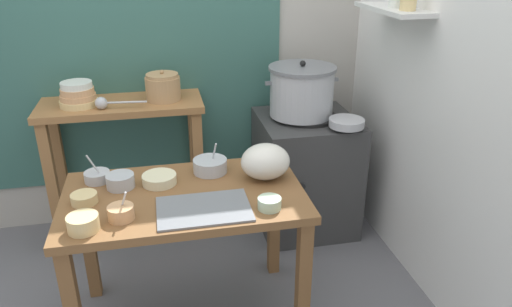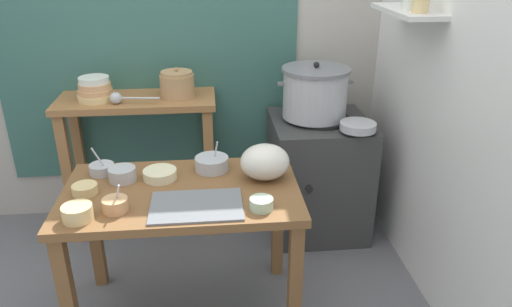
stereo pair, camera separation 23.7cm
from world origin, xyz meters
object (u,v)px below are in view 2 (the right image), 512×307
Objects in this scene: prep_bowl_0 at (122,174)px; prep_bowl_1 at (115,204)px; prep_table at (183,210)px; wide_pan at (358,126)px; clay_pot at (177,84)px; prep_bowl_3 at (160,174)px; prep_bowl_7 at (77,212)px; prep_bowl_5 at (261,203)px; prep_bowl_6 at (102,168)px; stove_block at (318,175)px; prep_bowl_2 at (212,163)px; bowl_stack_enamel at (95,90)px; ladle at (118,98)px; serving_tray at (196,206)px; steamer_pot at (315,92)px; back_shelf_table at (140,132)px; prep_bowl_4 at (85,189)px; plastic_bag at (265,162)px.

prep_bowl_0 is 0.93× the size of prep_bowl_1.
prep_table is 1.13m from wide_pan.
clay_pot is 1.28× the size of prep_bowl_3.
clay_pot reaches higher than prep_bowl_7.
prep_bowl_3 is 1.57× the size of prep_bowl_5.
prep_table is 7.43× the size of prep_bowl_6.
wide_pan is (0.16, -0.23, 0.42)m from stove_block.
prep_bowl_5 is (0.21, -0.41, -0.01)m from prep_bowl_2.
bowl_stack_enamel is 1.03× the size of wide_pan.
ladle reaches higher than wide_pan.
ladle is at bearing 98.89° from prep_bowl_0.
prep_bowl_5 is at bearing -50.57° from bowl_stack_enamel.
clay_pot is at bearing 71.62° from prep_bowl_7.
prep_bowl_1 is 0.87× the size of prep_bowl_3.
serving_tray is at bearing -66.70° from prep_table.
clay_pot is at bearing 105.70° from prep_bowl_2.
steamer_pot is 2.86× the size of prep_bowl_3.
back_shelf_table is 0.82m from prep_bowl_2.
steamer_pot is at bearing -0.12° from ladle.
bowl_stack_enamel is at bearing 120.43° from serving_tray.
prep_bowl_4 is (-1.43, -0.52, -0.06)m from wide_pan.
prep_bowl_4 is (-0.15, -0.12, -0.01)m from prep_bowl_0.
clay_pot is at bearing 85.45° from prep_bowl_3.
prep_bowl_6 is (-0.29, 0.09, 0.00)m from prep_bowl_3.
prep_bowl_0 is 0.44m from prep_bowl_2.
plastic_bag is 1.70× the size of prep_bowl_1.
wide_pan is 1.52m from prep_bowl_4.
serving_tray is 3.07× the size of prep_bowl_0.
prep_bowl_6 is at bearing 152.53° from prep_table.
steamer_pot reaches higher than prep_bowl_6.
clay_pot is at bearing 72.51° from prep_bowl_0.
ladle is (-0.34, -0.11, -0.04)m from clay_pot.
back_shelf_table is at bearing 164.34° from wide_pan.
serving_tray is at bearing 170.72° from prep_bowl_5.
clay_pot is at bearing 66.06° from prep_bowl_4.
clay_pot is 0.96× the size of bowl_stack_enamel.
prep_bowl_0 is 0.72m from prep_bowl_5.
steamer_pot is at bearing -3.92° from bowl_stack_enamel.
prep_bowl_1 is (-1.10, -0.92, 0.37)m from stove_block.
prep_bowl_0 is (-1.07, -0.65, -0.18)m from steamer_pot.
bowl_stack_enamel is (-0.23, -0.02, 0.29)m from back_shelf_table.
prep_bowl_0 is 0.81× the size of prep_bowl_3.
serving_tray is (0.12, -1.05, -0.25)m from clay_pot.
back_shelf_table is 1.12m from steamer_pot.
prep_bowl_7 is at bearing -83.80° from bowl_stack_enamel.
steamer_pot reaches higher than prep_bowl_2.
bowl_stack_enamel is at bearing 167.33° from wide_pan.
steamer_pot is 1.12m from prep_bowl_3.
serving_tray is 3.50× the size of prep_bowl_4.
prep_table is at bearing 28.97° from prep_bowl_7.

